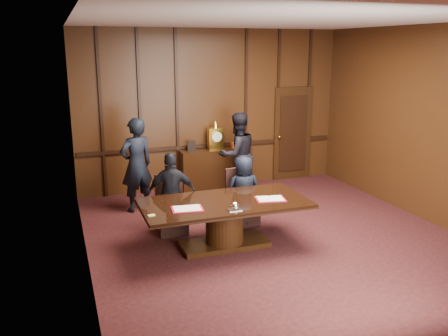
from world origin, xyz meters
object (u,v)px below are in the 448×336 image
conference_table (224,216)px  signatory_left (172,194)px  signatory_right (244,191)px  witness_left (136,165)px  witness_right (237,155)px  sideboard (216,167)px

conference_table → signatory_left: signatory_left is taller
signatory_right → witness_left: witness_left is taller
conference_table → signatory_right: signatory_right is taller
witness_left → witness_right: bearing=167.3°
signatory_left → sideboard: bearing=-109.8°
signatory_left → witness_right: 2.46m
signatory_right → signatory_left: bearing=5.3°
witness_right → signatory_right: bearing=62.5°
signatory_left → witness_left: bearing=-61.6°
signatory_right → conference_table: bearing=56.2°
sideboard → conference_table: (-0.90, -3.11, 0.02)m
sideboard → signatory_right: size_ratio=1.27×
signatory_left → witness_right: witness_right is taller
sideboard → witness_right: size_ratio=0.89×
witness_left → witness_right: 2.19m
conference_table → witness_left: witness_left is taller
sideboard → conference_table: sideboard is taller
signatory_left → signatory_right: bearing=-165.9°
sideboard → witness_left: bearing=-154.4°
signatory_right → witness_right: size_ratio=0.70×
witness_left → witness_right: size_ratio=1.02×
signatory_right → witness_right: witness_right is taller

